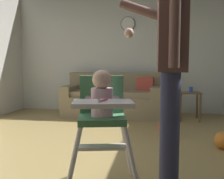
# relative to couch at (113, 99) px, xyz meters

# --- Properties ---
(ground) EXTENTS (6.07, 7.56, 0.10)m
(ground) POSITION_rel_couch_xyz_m (0.02, -2.49, -0.38)
(ground) COLOR #967E4B
(wall_far) EXTENTS (5.27, 0.06, 2.63)m
(wall_far) POSITION_rel_couch_xyz_m (0.02, 0.52, 0.98)
(wall_far) COLOR silver
(wall_far) RESTS_ON ground
(couch) EXTENTS (1.92, 0.86, 0.86)m
(couch) POSITION_rel_couch_xyz_m (0.00, 0.00, 0.00)
(couch) COLOR #7F7255
(couch) RESTS_ON ground
(high_chair) EXTENTS (0.72, 0.81, 0.98)m
(high_chair) POSITION_rel_couch_xyz_m (0.42, -3.14, 0.34)
(high_chair) COLOR white
(high_chair) RESTS_ON ground
(adult_standing) EXTENTS (0.52, 0.49, 1.76)m
(adult_standing) POSITION_rel_couch_xyz_m (0.94, -3.13, 0.67)
(adult_standing) COLOR #383A5E
(adult_standing) RESTS_ON ground
(toy_ball) EXTENTS (0.21, 0.21, 0.21)m
(toy_ball) POSITION_rel_couch_xyz_m (1.66, -1.89, -0.23)
(toy_ball) COLOR orange
(toy_ball) RESTS_ON ground
(toy_ball_second) EXTENTS (0.21, 0.21, 0.21)m
(toy_ball_second) POSITION_rel_couch_xyz_m (1.00, -1.32, -0.23)
(toy_ball_second) COLOR #D13D33
(toy_ball_second) RESTS_ON ground
(side_table) EXTENTS (0.40, 0.40, 0.52)m
(side_table) POSITION_rel_couch_xyz_m (1.47, -0.22, 0.05)
(side_table) COLOR brown
(side_table) RESTS_ON ground
(sippy_cup) EXTENTS (0.07, 0.07, 0.10)m
(sippy_cup) POSITION_rel_couch_xyz_m (1.50, -0.22, 0.24)
(sippy_cup) COLOR #284CB7
(sippy_cup) RESTS_ON side_table
(wall_clock) EXTENTS (0.31, 0.04, 0.31)m
(wall_clock) POSITION_rel_couch_xyz_m (0.25, 0.48, 1.57)
(wall_clock) COLOR white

